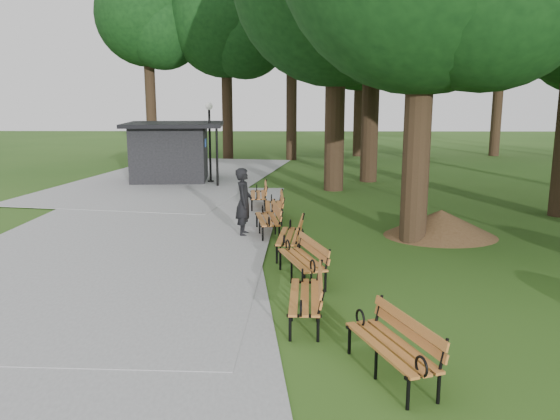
{
  "coord_description": "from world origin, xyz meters",
  "views": [
    {
      "loc": [
        0.44,
        -12.39,
        3.81
      ],
      "look_at": [
        0.23,
        1.03,
        1.1
      ],
      "focal_mm": 36.37,
      "sensor_mm": 36.0,
      "label": 1
    }
  ],
  "objects_px": {
    "person": "(244,202)",
    "kiosk": "(170,152)",
    "bench_3": "(289,237)",
    "bench_6": "(258,195)",
    "dirt_mound": "(441,223)",
    "bench_1": "(305,297)",
    "bench_5": "(274,207)",
    "bench_2": "(302,260)",
    "lamp_post": "(209,126)",
    "bench_0": "(391,347)",
    "bench_4": "(267,219)"
  },
  "relations": [
    {
      "from": "bench_3",
      "to": "bench_5",
      "type": "bearing_deg",
      "value": -167.61
    },
    {
      "from": "kiosk",
      "to": "bench_0",
      "type": "bearing_deg",
      "value": -74.05
    },
    {
      "from": "kiosk",
      "to": "bench_6",
      "type": "height_order",
      "value": "kiosk"
    },
    {
      "from": "kiosk",
      "to": "bench_2",
      "type": "distance_m",
      "value": 15.14
    },
    {
      "from": "bench_1",
      "to": "bench_2",
      "type": "relative_size",
      "value": 1.0
    },
    {
      "from": "person",
      "to": "bench_2",
      "type": "relative_size",
      "value": 0.99
    },
    {
      "from": "bench_1",
      "to": "bench_5",
      "type": "height_order",
      "value": "same"
    },
    {
      "from": "kiosk",
      "to": "dirt_mound",
      "type": "distance_m",
      "value": 13.97
    },
    {
      "from": "bench_5",
      "to": "dirt_mound",
      "type": "bearing_deg",
      "value": 64.63
    },
    {
      "from": "bench_1",
      "to": "bench_5",
      "type": "bearing_deg",
      "value": -172.54
    },
    {
      "from": "bench_6",
      "to": "bench_3",
      "type": "bearing_deg",
      "value": 6.97
    },
    {
      "from": "lamp_post",
      "to": "bench_5",
      "type": "xyz_separation_m",
      "value": [
        3.01,
        -7.71,
        -2.06
      ]
    },
    {
      "from": "lamp_post",
      "to": "bench_5",
      "type": "relative_size",
      "value": 1.85
    },
    {
      "from": "bench_4",
      "to": "bench_6",
      "type": "bearing_deg",
      "value": 178.18
    },
    {
      "from": "bench_0",
      "to": "bench_3",
      "type": "height_order",
      "value": "same"
    },
    {
      "from": "bench_6",
      "to": "bench_1",
      "type": "bearing_deg",
      "value": 4.12
    },
    {
      "from": "person",
      "to": "kiosk",
      "type": "distance_m",
      "value": 10.97
    },
    {
      "from": "kiosk",
      "to": "bench_2",
      "type": "bearing_deg",
      "value": -72.57
    },
    {
      "from": "person",
      "to": "dirt_mound",
      "type": "relative_size",
      "value": 0.73
    },
    {
      "from": "person",
      "to": "bench_2",
      "type": "distance_m",
      "value": 4.18
    },
    {
      "from": "bench_6",
      "to": "kiosk",
      "type": "bearing_deg",
      "value": -148.31
    },
    {
      "from": "bench_3",
      "to": "bench_5",
      "type": "distance_m",
      "value": 3.84
    },
    {
      "from": "lamp_post",
      "to": "bench_0",
      "type": "distance_m",
      "value": 18.46
    },
    {
      "from": "bench_6",
      "to": "lamp_post",
      "type": "bearing_deg",
      "value": -160.17
    },
    {
      "from": "person",
      "to": "bench_3",
      "type": "distance_m",
      "value": 2.29
    },
    {
      "from": "lamp_post",
      "to": "bench_2",
      "type": "distance_m",
      "value": 14.19
    },
    {
      "from": "dirt_mound",
      "to": "bench_2",
      "type": "height_order",
      "value": "bench_2"
    },
    {
      "from": "lamp_post",
      "to": "bench_3",
      "type": "relative_size",
      "value": 1.85
    },
    {
      "from": "person",
      "to": "dirt_mound",
      "type": "height_order",
      "value": "person"
    },
    {
      "from": "bench_2",
      "to": "bench_3",
      "type": "height_order",
      "value": "same"
    },
    {
      "from": "bench_6",
      "to": "bench_0",
      "type": "bearing_deg",
      "value": 8.14
    },
    {
      "from": "dirt_mound",
      "to": "bench_3",
      "type": "xyz_separation_m",
      "value": [
        -4.17,
        -1.87,
        0.07
      ]
    },
    {
      "from": "person",
      "to": "dirt_mound",
      "type": "distance_m",
      "value": 5.46
    },
    {
      "from": "bench_2",
      "to": "person",
      "type": "bearing_deg",
      "value": -176.2
    },
    {
      "from": "lamp_post",
      "to": "bench_1",
      "type": "relative_size",
      "value": 1.85
    },
    {
      "from": "dirt_mound",
      "to": "bench_1",
      "type": "distance_m",
      "value": 7.25
    },
    {
      "from": "kiosk",
      "to": "bench_0",
      "type": "xyz_separation_m",
      "value": [
        6.76,
        -18.18,
        -0.88
      ]
    },
    {
      "from": "bench_4",
      "to": "bench_5",
      "type": "relative_size",
      "value": 1.0
    },
    {
      "from": "bench_4",
      "to": "bench_5",
      "type": "height_order",
      "value": "same"
    },
    {
      "from": "kiosk",
      "to": "bench_2",
      "type": "relative_size",
      "value": 2.22
    },
    {
      "from": "bench_4",
      "to": "bench_1",
      "type": "bearing_deg",
      "value": -0.59
    },
    {
      "from": "person",
      "to": "bench_1",
      "type": "distance_m",
      "value": 6.29
    },
    {
      "from": "dirt_mound",
      "to": "lamp_post",
      "type": "bearing_deg",
      "value": 128.46
    },
    {
      "from": "lamp_post",
      "to": "bench_0",
      "type": "bearing_deg",
      "value": -74.58
    },
    {
      "from": "bench_3",
      "to": "bench_6",
      "type": "relative_size",
      "value": 1.0
    },
    {
      "from": "bench_3",
      "to": "bench_6",
      "type": "bearing_deg",
      "value": -164.56
    },
    {
      "from": "bench_3",
      "to": "bench_0",
      "type": "bearing_deg",
      "value": 17.73
    },
    {
      "from": "bench_0",
      "to": "bench_3",
      "type": "distance_m",
      "value": 6.32
    },
    {
      "from": "bench_3",
      "to": "bench_4",
      "type": "distance_m",
      "value": 2.05
    },
    {
      "from": "bench_1",
      "to": "bench_3",
      "type": "height_order",
      "value": "same"
    }
  ]
}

